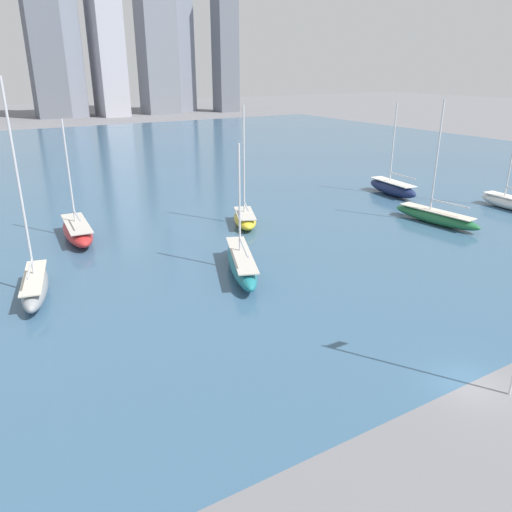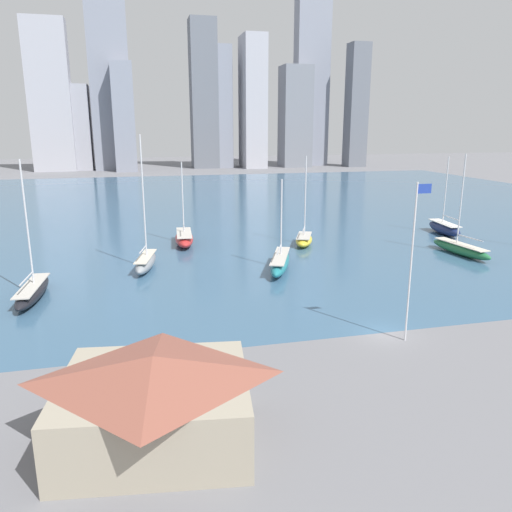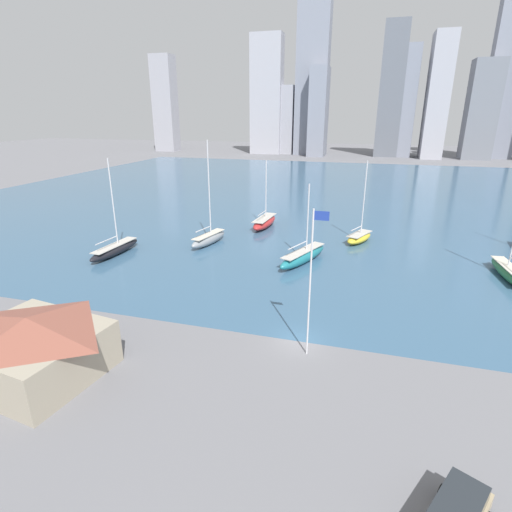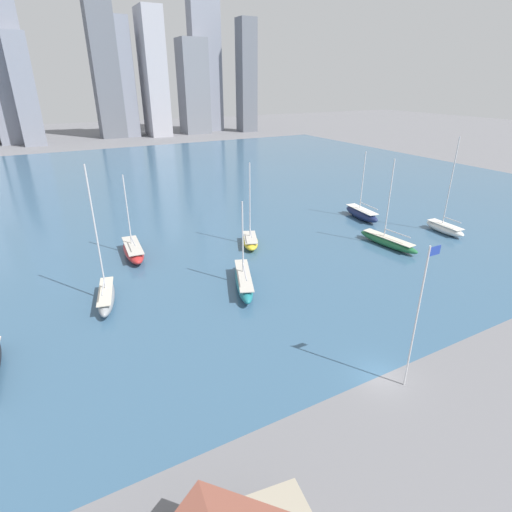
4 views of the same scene
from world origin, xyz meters
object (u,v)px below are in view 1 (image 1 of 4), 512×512
Objects in this scene: sailboat_gray at (35,285)px; sailboat_green at (436,216)px; sailboat_yellow at (245,218)px; sailboat_teal at (241,263)px; sailboat_red at (77,231)px; sailboat_white at (508,201)px; sailboat_navy at (392,188)px.

sailboat_gray is 1.19× the size of sailboat_green.
sailboat_yellow reaches higher than sailboat_teal.
sailboat_red reaches higher than sailboat_teal.
sailboat_green is 1.04× the size of sailboat_yellow.
sailboat_gray is at bearing -172.67° from sailboat_teal.
sailboat_yellow is at bearing 165.77° from sailboat_white.
sailboat_yellow is 1.05× the size of sailboat_navy.
sailboat_gray is 15.78m from sailboat_teal.
sailboat_navy is 0.78× the size of sailboat_white.
sailboat_navy is (5.58, 11.96, 0.15)m from sailboat_green.
sailboat_white is (47.23, -14.70, -0.04)m from sailboat_red.
sailboat_gray reaches higher than sailboat_green.
sailboat_white reaches higher than sailboat_green.
sailboat_navy is at bearing 0.68° from sailboat_red.
sailboat_yellow is 1.08× the size of sailboat_red.
sailboat_yellow is (22.19, 7.49, -0.15)m from sailboat_gray.
sailboat_green is at bearing -18.40° from sailboat_red.
sailboat_gray reaches higher than sailboat_yellow.
sailboat_yellow reaches higher than sailboat_navy.
sailboat_gray is 1.34× the size of sailboat_red.
sailboat_green reaches higher than sailboat_teal.
sailboat_gray is at bearing -111.17° from sailboat_red.
sailboat_teal is at bearing -150.20° from sailboat_navy.
sailboat_navy is (30.66, 13.30, 0.04)m from sailboat_teal.
sailboat_gray is at bearing -162.15° from sailboat_navy.
sailboat_yellow is 0.81× the size of sailboat_white.
sailboat_gray is 40.45m from sailboat_green.
sailboat_green is 37.59m from sailboat_red.
sailboat_white is at bearing -6.44° from sailboat_green.
sailboat_white reaches higher than sailboat_yellow.
sailboat_yellow is at bearing 31.12° from sailboat_gray.
sailboat_white reaches higher than sailboat_teal.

